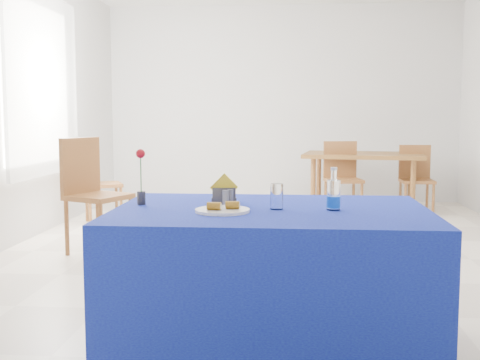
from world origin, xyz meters
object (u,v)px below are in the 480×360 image
object	(u,v)px
water_bottle	(333,196)
oak_table	(363,159)
chair_win_a	(90,187)
chair_win_b	(96,178)
chair_bg_left	(342,173)
chair_bg_right	(416,175)
plate	(222,210)
blue_table	(271,281)

from	to	relation	value
water_bottle	oak_table	distance (m)	4.79
chair_win_a	chair_win_b	world-z (taller)	chair_win_a
chair_win_b	chair_bg_left	bearing A→B (deg)	-100.88
water_bottle	chair_win_a	size ratio (longest dim) A/B	0.21
chair_bg_right	chair_win_b	world-z (taller)	chair_win_b
chair_win_a	chair_win_b	xyz separation A→B (m)	(-0.42, 1.44, -0.08)
chair_win_a	chair_bg_right	bearing A→B (deg)	-29.99
plate	chair_win_b	size ratio (longest dim) A/B	0.30
plate	chair_bg_right	xyz separation A→B (m)	(1.90, 4.68, -0.27)
blue_table	water_bottle	distance (m)	0.55
plate	chair_bg_right	bearing A→B (deg)	67.90
oak_table	chair_win_a	world-z (taller)	chair_win_a
oak_table	chair_win_b	size ratio (longest dim) A/B	1.79
plate	chair_bg_right	size ratio (longest dim) A/B	0.31
chair_bg_left	chair_win_b	distance (m)	2.93
plate	chair_bg_left	world-z (taller)	chair_bg_left
chair_win_b	chair_win_a	bearing A→B (deg)	171.49
water_bottle	chair_bg_left	xyz separation A→B (m)	(0.42, 4.34, -0.30)
chair_bg_left	chair_win_a	xyz separation A→B (m)	(-2.42, -2.15, 0.07)
oak_table	chair_win_a	size ratio (longest dim) A/B	1.55
chair_bg_left	oak_table	bearing A→B (deg)	42.40
water_bottle	chair_bg_right	xyz separation A→B (m)	(1.35, 4.57, -0.33)
plate	chair_win_a	bearing A→B (deg)	122.07
chair_win_a	water_bottle	bearing A→B (deg)	-112.99
water_bottle	chair_win_b	world-z (taller)	water_bottle
oak_table	water_bottle	bearing A→B (deg)	-98.71
plate	oak_table	distance (m)	5.01
water_bottle	chair_win_a	bearing A→B (deg)	132.27
plate	blue_table	world-z (taller)	plate
oak_table	chair_bg_left	distance (m)	0.52
chair_win_b	chair_bg_right	bearing A→B (deg)	-101.00
oak_table	chair_bg_left	bearing A→B (deg)	-127.82
oak_table	chair_win_a	bearing A→B (deg)	-137.03
water_bottle	chair_bg_right	size ratio (longest dim) A/B	0.25
oak_table	chair_bg_right	bearing A→B (deg)	-14.91
plate	chair_bg_left	xyz separation A→B (m)	(0.97, 4.46, -0.24)
oak_table	chair_win_b	world-z (taller)	chair_win_b
blue_table	chair_bg_right	world-z (taller)	chair_bg_right
plate	chair_win_a	xyz separation A→B (m)	(-1.45, 2.31, -0.17)
water_bottle	chair_win_b	xyz separation A→B (m)	(-2.42, 3.63, -0.31)
chair_bg_right	oak_table	bearing A→B (deg)	165.16
blue_table	chair_win_b	distance (m)	4.19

